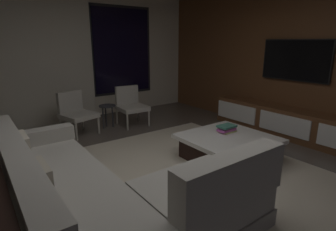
% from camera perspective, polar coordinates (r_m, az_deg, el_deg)
% --- Properties ---
extents(floor, '(9.20, 9.20, 0.00)m').
position_cam_1_polar(floor, '(3.33, -0.05, -14.74)').
color(floor, '#564C44').
extents(back_wall_with_window, '(6.60, 0.30, 2.70)m').
position_cam_1_polar(back_wall_with_window, '(6.17, -21.24, 11.28)').
color(back_wall_with_window, beige).
rests_on(back_wall_with_window, floor).
extents(media_wall, '(0.12, 7.80, 2.70)m').
position_cam_1_polar(media_wall, '(5.31, 28.12, 10.12)').
color(media_wall, brown).
rests_on(media_wall, floor).
extents(area_rug, '(3.20, 3.80, 0.01)m').
position_cam_1_polar(area_rug, '(3.45, 5.79, -13.53)').
color(area_rug, beige).
rests_on(area_rug, floor).
extents(sectional_couch, '(1.98, 2.50, 0.82)m').
position_cam_1_polar(sectional_couch, '(2.70, -14.27, -15.86)').
color(sectional_couch, gray).
rests_on(sectional_couch, floor).
extents(coffee_table, '(1.16, 1.16, 0.36)m').
position_cam_1_polar(coffee_table, '(4.01, 12.46, -6.68)').
color(coffee_table, black).
rests_on(coffee_table, floor).
extents(book_stack_on_coffee_table, '(0.28, 0.19, 0.10)m').
position_cam_1_polar(book_stack_on_coffee_table, '(4.14, 12.22, -2.69)').
color(book_stack_on_coffee_table, tan).
rests_on(book_stack_on_coffee_table, coffee_table).
extents(accent_chair_near_window, '(0.56, 0.58, 0.78)m').
position_cam_1_polar(accent_chair_near_window, '(5.62, -7.91, 2.49)').
color(accent_chair_near_window, '#B2ADA0').
rests_on(accent_chair_near_window, floor).
extents(accent_chair_by_curtain, '(0.67, 0.69, 0.78)m').
position_cam_1_polar(accent_chair_by_curtain, '(5.26, -18.86, 0.93)').
color(accent_chair_by_curtain, '#B2ADA0').
rests_on(accent_chair_by_curtain, floor).
extents(side_stool, '(0.32, 0.32, 0.46)m').
position_cam_1_polar(side_stool, '(5.47, -12.64, 1.26)').
color(side_stool, '#333338').
rests_on(side_stool, floor).
extents(media_console, '(0.46, 3.10, 0.52)m').
position_cam_1_polar(media_console, '(5.26, 24.74, -1.74)').
color(media_console, brown).
rests_on(media_console, floor).
extents(mounted_tv, '(0.05, 1.24, 0.71)m').
position_cam_1_polar(mounted_tv, '(5.33, 25.17, 10.48)').
color(mounted_tv, black).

